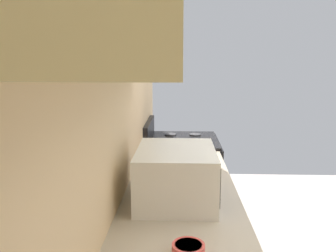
{
  "coord_description": "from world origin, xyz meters",
  "views": [
    {
      "loc": [
        -1.67,
        1.37,
        1.59
      ],
      "look_at": [
        -0.25,
        1.42,
        1.32
      ],
      "focal_mm": 36.64,
      "sensor_mm": 36.0,
      "label": 1
    }
  ],
  "objects_px": {
    "oven_range": "(182,186)",
    "kettle": "(185,153)",
    "bowl": "(188,250)",
    "microwave": "(176,175)"
  },
  "relations": [
    {
      "from": "bowl",
      "to": "kettle",
      "type": "relative_size",
      "value": 0.74
    },
    {
      "from": "oven_range",
      "to": "bowl",
      "type": "relative_size",
      "value": 8.81
    },
    {
      "from": "microwave",
      "to": "oven_range",
      "type": "bearing_deg",
      "value": -1.76
    },
    {
      "from": "oven_range",
      "to": "kettle",
      "type": "height_order",
      "value": "oven_range"
    },
    {
      "from": "kettle",
      "to": "oven_range",
      "type": "bearing_deg",
      "value": 0.8
    },
    {
      "from": "oven_range",
      "to": "bowl",
      "type": "height_order",
      "value": "oven_range"
    },
    {
      "from": "kettle",
      "to": "bowl",
      "type": "bearing_deg",
      "value": 180.0
    },
    {
      "from": "oven_range",
      "to": "microwave",
      "type": "bearing_deg",
      "value": 178.24
    },
    {
      "from": "bowl",
      "to": "oven_range",
      "type": "bearing_deg",
      "value": 0.29
    },
    {
      "from": "oven_range",
      "to": "kettle",
      "type": "xyz_separation_m",
      "value": [
        -0.68,
        -0.01,
        0.5
      ]
    }
  ]
}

